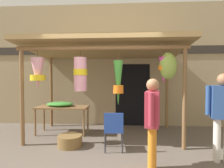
{
  "coord_description": "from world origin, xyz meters",
  "views": [
    {
      "loc": [
        0.5,
        -3.78,
        1.58
      ],
      "look_at": [
        0.15,
        1.46,
        1.39
      ],
      "focal_mm": 30.47,
      "sensor_mm": 36.0,
      "label": 1
    }
  ],
  "objects_px": {
    "display_table": "(63,109)",
    "flower_heap_on_table": "(60,104)",
    "wicker_basket_by_table": "(70,141)",
    "vendor_in_orange": "(152,117)",
    "customer_foreground": "(223,110)",
    "folding_chair": "(114,128)"
  },
  "relations": [
    {
      "from": "display_table",
      "to": "customer_foreground",
      "type": "distance_m",
      "value": 3.88
    },
    {
      "from": "display_table",
      "to": "vendor_in_orange",
      "type": "xyz_separation_m",
      "value": [
        2.2,
        -2.0,
        0.23
      ]
    },
    {
      "from": "flower_heap_on_table",
      "to": "vendor_in_orange",
      "type": "bearing_deg",
      "value": -41.85
    },
    {
      "from": "wicker_basket_by_table",
      "to": "vendor_in_orange",
      "type": "relative_size",
      "value": 0.36
    },
    {
      "from": "display_table",
      "to": "vendor_in_orange",
      "type": "height_order",
      "value": "vendor_in_orange"
    },
    {
      "from": "folding_chair",
      "to": "vendor_in_orange",
      "type": "xyz_separation_m",
      "value": [
        0.69,
        -0.82,
        0.41
      ]
    },
    {
      "from": "display_table",
      "to": "vendor_in_orange",
      "type": "relative_size",
      "value": 0.91
    },
    {
      "from": "folding_chair",
      "to": "wicker_basket_by_table",
      "type": "xyz_separation_m",
      "value": [
        -1.01,
        0.22,
        -0.37
      ]
    },
    {
      "from": "display_table",
      "to": "flower_heap_on_table",
      "type": "xyz_separation_m",
      "value": [
        -0.07,
        0.03,
        0.14
      ]
    },
    {
      "from": "wicker_basket_by_table",
      "to": "vendor_in_orange",
      "type": "bearing_deg",
      "value": -31.19
    },
    {
      "from": "flower_heap_on_table",
      "to": "folding_chair",
      "type": "bearing_deg",
      "value": -37.69
    },
    {
      "from": "flower_heap_on_table",
      "to": "customer_foreground",
      "type": "relative_size",
      "value": 0.45
    },
    {
      "from": "display_table",
      "to": "wicker_basket_by_table",
      "type": "height_order",
      "value": "display_table"
    },
    {
      "from": "display_table",
      "to": "wicker_basket_by_table",
      "type": "bearing_deg",
      "value": -63.11
    },
    {
      "from": "vendor_in_orange",
      "to": "flower_heap_on_table",
      "type": "bearing_deg",
      "value": 138.15
    },
    {
      "from": "display_table",
      "to": "flower_heap_on_table",
      "type": "height_order",
      "value": "flower_heap_on_table"
    },
    {
      "from": "flower_heap_on_table",
      "to": "folding_chair",
      "type": "height_order",
      "value": "flower_heap_on_table"
    },
    {
      "from": "display_table",
      "to": "customer_foreground",
      "type": "xyz_separation_m",
      "value": [
        3.54,
        -1.57,
        0.29
      ]
    },
    {
      "from": "display_table",
      "to": "folding_chair",
      "type": "xyz_separation_m",
      "value": [
        1.5,
        -1.19,
        -0.18
      ]
    },
    {
      "from": "flower_heap_on_table",
      "to": "vendor_in_orange",
      "type": "xyz_separation_m",
      "value": [
        2.27,
        -2.03,
        0.09
      ]
    },
    {
      "from": "vendor_in_orange",
      "to": "customer_foreground",
      "type": "relative_size",
      "value": 0.94
    },
    {
      "from": "flower_heap_on_table",
      "to": "customer_foreground",
      "type": "height_order",
      "value": "customer_foreground"
    }
  ]
}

